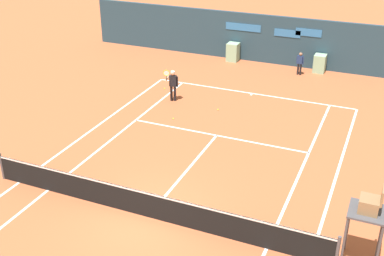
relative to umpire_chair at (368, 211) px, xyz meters
name	(u,v)px	position (x,y,z in m)	size (l,w,h in m)	color
ground_plane	(156,207)	(-6.59, 0.12, -1.78)	(80.00, 80.00, 0.01)	#B25633
tennis_net	(147,204)	(-6.59, -0.45, -1.27)	(12.10, 0.10, 1.07)	#4C4C51
sponsor_back_wall	(279,41)	(-6.60, 16.52, -0.37)	(25.00, 1.02, 2.92)	#233D4C
umpire_chair	(368,211)	(0.00, 0.00, 0.00)	(1.00, 1.00, 2.60)	#47474C
player_on_baseline	(173,83)	(-9.99, 8.72, -0.83)	(0.51, 0.77, 1.81)	black
ball_kid_right_post	(300,62)	(-4.96, 15.08, -1.02)	(0.44, 0.22, 1.33)	black
tennis_ball_near_service_line	(173,119)	(-9.04, 6.72, -1.75)	(0.07, 0.07, 0.07)	#CCE033
tennis_ball_mid_court	(165,88)	(-11.09, 10.01, -1.75)	(0.07, 0.07, 0.07)	#CCE033
tennis_ball_by_sideline	(218,110)	(-7.48, 8.51, -1.75)	(0.07, 0.07, 0.07)	#CCE033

